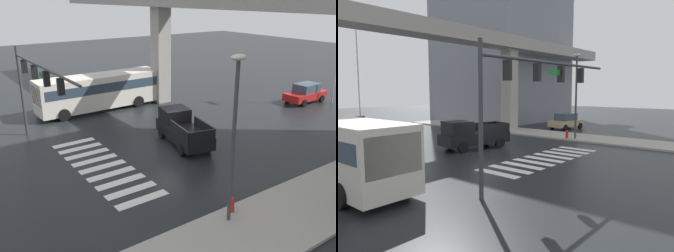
{
  "view_description": "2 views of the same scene",
  "coord_description": "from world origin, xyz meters",
  "views": [
    {
      "loc": [
        17.81,
        -12.65,
        9.27
      ],
      "look_at": [
        -0.14,
        -0.15,
        1.5
      ],
      "focal_mm": 39.4,
      "sensor_mm": 36.0,
      "label": 1
    },
    {
      "loc": [
        -16.56,
        -15.47,
        4.29
      ],
      "look_at": [
        1.36,
        -0.68,
        1.65
      ],
      "focal_mm": 34.45,
      "sensor_mm": 36.0,
      "label": 2
    }
  ],
  "objects": [
    {
      "name": "sidewalk_east",
      "position": [
        9.33,
        2.0,
        0.07
      ],
      "size": [
        4.0,
        36.0,
        0.15
      ],
      "primitive_type": "cube",
      "color": "#9E9991",
      "rests_on": "ground"
    },
    {
      "name": "crosswalk_stripes",
      "position": [
        -0.0,
        -4.81,
        0.01
      ],
      "size": [
        9.35,
        2.8,
        0.01
      ],
      "color": "silver",
      "rests_on": "ground"
    },
    {
      "name": "city_bus",
      "position": [
        -10.49,
        0.05,
        1.72
      ],
      "size": [
        2.88,
        10.83,
        2.99
      ],
      "color": "beige",
      "rests_on": "ground"
    },
    {
      "name": "pickup_truck",
      "position": [
        -0.38,
        1.13,
        0.99
      ],
      "size": [
        5.38,
        2.89,
        2.08
      ],
      "color": "black",
      "rests_on": "ground"
    },
    {
      "name": "fire_hydrant",
      "position": [
        7.73,
        -2.17,
        0.43
      ],
      "size": [
        0.24,
        0.24,
        0.85
      ],
      "color": "red",
      "rests_on": "ground"
    },
    {
      "name": "ground_plane",
      "position": [
        0.0,
        0.0,
        0.0
      ],
      "size": [
        120.0,
        120.0,
        0.0
      ],
      "primitive_type": "plane",
      "color": "black"
    },
    {
      "name": "elevated_overpass",
      "position": [
        0.0,
        5.66,
        8.28
      ],
      "size": [
        55.14,
        2.48,
        9.58
      ],
      "color": "#9E9991",
      "rests_on": "ground"
    },
    {
      "name": "traffic_signal_mast",
      "position": [
        -4.07,
        -6.93,
        4.66
      ],
      "size": [
        10.89,
        0.32,
        6.2
      ],
      "color": "#38383D",
      "rests_on": "ground"
    },
    {
      "name": "sedan_red",
      "position": [
        -1.83,
        16.37,
        0.85
      ],
      "size": [
        2.01,
        4.33,
        1.72
      ],
      "color": "red",
      "rests_on": "ground"
    },
    {
      "name": "street_lamp_near_corner",
      "position": [
        8.13,
        -2.73,
        4.56
      ],
      "size": [
        0.44,
        0.7,
        7.24
      ],
      "color": "#38383D",
      "rests_on": "ground"
    }
  ]
}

